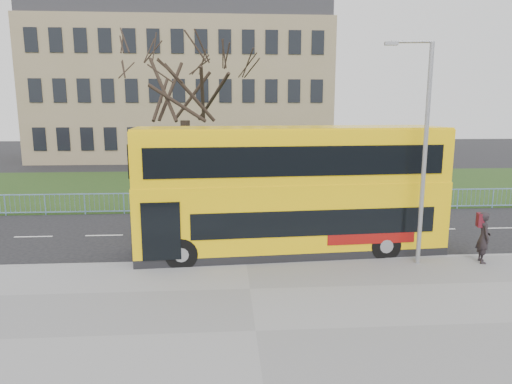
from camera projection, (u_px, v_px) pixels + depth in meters
ground at (244, 250)px, 17.79m from camera, size 120.00×120.00×0.00m
pavement at (256, 333)px, 11.16m from camera, size 80.00×10.50×0.12m
kerb at (246, 262)px, 16.25m from camera, size 80.00×0.20×0.14m
grass_verge at (236, 186)px, 31.80m from camera, size 80.00×15.40×0.08m
guard_railing at (239, 202)px, 24.16m from camera, size 40.00×0.12×1.10m
bare_tree at (185, 105)px, 26.36m from camera, size 7.75×7.75×11.07m
civic_building at (186, 93)px, 50.49m from camera, size 30.00×15.00×14.00m
yellow_bus at (290, 188)px, 16.93m from camera, size 11.44×3.42×4.73m
pedestrian at (484, 237)px, 15.91m from camera, size 0.57×0.74×1.81m
street_lamp at (422, 146)px, 15.25m from camera, size 1.59×0.34×7.50m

